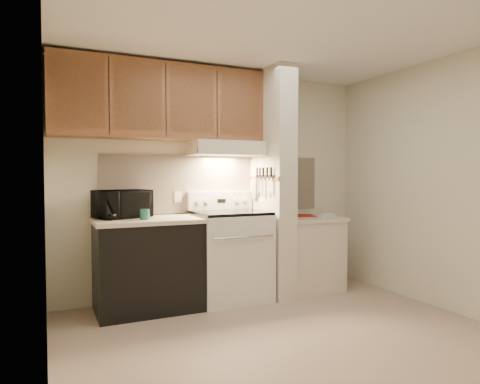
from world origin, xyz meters
TOP-DOWN VIEW (x-y plane):
  - floor at (0.00, 0.00)m, footprint 3.60×3.60m
  - ceiling at (0.00, 0.00)m, footprint 3.60×3.60m
  - wall_back at (0.00, 1.50)m, footprint 3.60×2.50m
  - wall_left at (-1.80, 0.00)m, footprint 0.02×3.00m
  - wall_right at (1.80, 0.00)m, footprint 0.02×3.00m
  - backsplash at (0.00, 1.49)m, footprint 2.60×0.02m
  - range_body at (0.00, 1.16)m, footprint 0.76×0.65m
  - oven_window at (0.00, 0.84)m, footprint 0.50×0.01m
  - oven_handle at (0.00, 0.80)m, footprint 0.65×0.02m
  - cooktop at (0.00, 1.16)m, footprint 0.74×0.64m
  - range_backguard at (0.00, 1.44)m, footprint 0.76×0.08m
  - range_display at (0.00, 1.40)m, footprint 0.10×0.01m
  - range_knob_left_outer at (-0.28, 1.40)m, footprint 0.05×0.02m
  - range_knob_left_inner at (-0.18, 1.40)m, footprint 0.05×0.02m
  - range_knob_right_inner at (0.18, 1.40)m, footprint 0.05×0.02m
  - range_knob_right_outer at (0.28, 1.40)m, footprint 0.05×0.02m
  - dishwasher_front at (-0.88, 1.17)m, footprint 1.00×0.63m
  - left_countertop at (-0.88, 1.17)m, footprint 1.04×0.67m
  - spoon_rest at (-0.97, 1.36)m, footprint 0.23×0.10m
  - teal_jar at (-0.93, 1.06)m, footprint 0.12×0.12m
  - outlet at (-0.48, 1.48)m, footprint 0.08×0.01m
  - microwave at (-1.10, 1.31)m, footprint 0.59×0.50m
  - partition_pillar at (0.51, 1.15)m, footprint 0.22×0.70m
  - pillar_trim at (0.39, 1.15)m, footprint 0.01×0.70m
  - knife_strip at (0.39, 1.10)m, footprint 0.02×0.42m
  - knife_blade_a at (0.38, 0.93)m, footprint 0.01×0.03m
  - knife_handle_a at (0.38, 0.93)m, footprint 0.02×0.02m
  - knife_blade_b at (0.38, 1.01)m, footprint 0.01×0.04m
  - knife_handle_b at (0.38, 1.02)m, footprint 0.02×0.02m
  - knife_blade_c at (0.38, 1.11)m, footprint 0.01×0.04m
  - knife_handle_c at (0.38, 1.11)m, footprint 0.02×0.02m
  - knife_blade_d at (0.38, 1.19)m, footprint 0.01×0.04m
  - knife_handle_d at (0.38, 1.19)m, footprint 0.02×0.02m
  - knife_blade_e at (0.38, 1.25)m, footprint 0.01×0.04m
  - knife_handle_e at (0.38, 1.26)m, footprint 0.02×0.02m
  - oven_mitt at (0.38, 1.32)m, footprint 0.03×0.09m
  - right_cab_base at (0.97, 1.15)m, footprint 0.70×0.60m
  - right_countertop at (0.97, 1.15)m, footprint 0.74×0.64m
  - red_folder at (1.00, 1.25)m, footprint 0.29×0.34m
  - white_box at (1.19, 1.05)m, footprint 0.16×0.12m
  - range_hood at (0.00, 1.28)m, footprint 0.78×0.44m
  - hood_lip at (0.00, 1.07)m, footprint 0.78×0.04m
  - upper_cabinets at (-0.69, 1.32)m, footprint 2.18×0.33m
  - cab_door_a at (-1.51, 1.17)m, footprint 0.46×0.01m
  - cab_gap_a at (-1.23, 1.16)m, footprint 0.01×0.01m
  - cab_door_b at (-0.96, 1.17)m, footprint 0.46×0.01m
  - cab_gap_b at (-0.69, 1.16)m, footprint 0.01×0.01m
  - cab_door_c at (-0.42, 1.17)m, footprint 0.46×0.01m
  - cab_gap_c at (-0.14, 1.16)m, footprint 0.01×0.01m
  - cab_door_d at (0.13, 1.17)m, footprint 0.46×0.01m

SIDE VIEW (x-z plane):
  - floor at x=0.00m, z-range 0.00..0.00m
  - right_cab_base at x=0.97m, z-range 0.00..0.81m
  - dishwasher_front at x=-0.88m, z-range 0.00..0.87m
  - range_body at x=0.00m, z-range 0.00..0.92m
  - oven_window at x=0.00m, z-range 0.35..0.65m
  - oven_handle at x=0.00m, z-range 0.71..0.73m
  - right_countertop at x=0.97m, z-range 0.81..0.85m
  - red_folder at x=1.00m, z-range 0.85..0.86m
  - white_box at x=1.19m, z-range 0.85..0.89m
  - left_countertop at x=-0.88m, z-range 0.87..0.91m
  - spoon_rest at x=-0.97m, z-range 0.91..0.93m
  - cooktop at x=0.00m, z-range 0.92..0.95m
  - teal_jar at x=-0.93m, z-range 0.91..1.01m
  - microwave at x=-1.10m, z-range 0.91..1.19m
  - range_backguard at x=0.00m, z-range 0.95..1.15m
  - range_display at x=0.00m, z-range 1.03..1.07m
  - range_knob_left_outer at x=-0.28m, z-range 1.03..1.07m
  - range_knob_left_inner at x=-0.18m, z-range 1.03..1.07m
  - range_knob_right_inner at x=0.18m, z-range 1.03..1.07m
  - range_knob_right_outer at x=0.28m, z-range 1.03..1.07m
  - outlet at x=-0.48m, z-range 1.04..1.16m
  - oven_mitt at x=0.38m, z-range 1.07..1.29m
  - knife_blade_c at x=0.38m, z-range 1.10..1.30m
  - knife_blade_b at x=0.38m, z-range 1.12..1.30m
  - knife_blade_e at x=0.38m, z-range 1.12..1.30m
  - knife_blade_a at x=0.38m, z-range 1.14..1.30m
  - knife_blade_d at x=0.38m, z-range 1.14..1.30m
  - backsplash at x=0.00m, z-range 0.92..1.55m
  - wall_back at x=0.00m, z-range 1.24..1.26m
  - wall_left at x=-1.80m, z-range 0.00..2.50m
  - wall_right at x=1.80m, z-range 0.00..2.50m
  - partition_pillar at x=0.51m, z-range 0.00..2.50m
  - pillar_trim at x=0.39m, z-range 1.28..1.32m
  - knife_strip at x=0.39m, z-range 1.30..1.34m
  - knife_handle_a at x=0.38m, z-range 1.32..1.42m
  - knife_handle_b at x=0.38m, z-range 1.32..1.42m
  - knife_handle_c at x=0.38m, z-range 1.32..1.42m
  - knife_handle_d at x=0.38m, z-range 1.32..1.42m
  - knife_handle_e at x=0.38m, z-range 1.32..1.42m
  - hood_lip at x=0.00m, z-range 1.55..1.61m
  - range_hood at x=0.00m, z-range 1.55..1.70m
  - upper_cabinets at x=-0.69m, z-range 1.70..2.47m
  - cab_door_a at x=-1.51m, z-range 1.77..2.40m
  - cab_gap_a at x=-1.23m, z-range 1.72..2.45m
  - cab_door_b at x=-0.96m, z-range 1.77..2.40m
  - cab_gap_b at x=-0.69m, z-range 1.72..2.45m
  - cab_door_c at x=-0.42m, z-range 1.77..2.40m
  - cab_gap_c at x=-0.14m, z-range 1.72..2.45m
  - cab_door_d at x=0.13m, z-range 1.77..2.40m
  - ceiling at x=0.00m, z-range 2.50..2.50m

